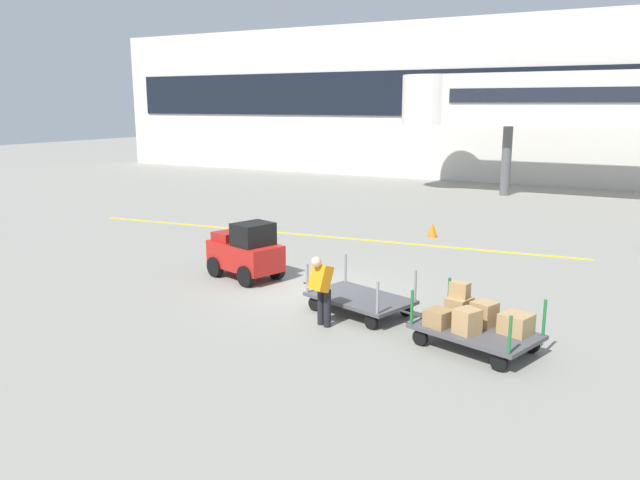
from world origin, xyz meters
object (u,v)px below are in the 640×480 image
(baggage_tug, at_px, (246,251))
(baggage_cart_middle, at_px, (475,322))
(baggage_handler, at_px, (322,287))
(baggage_cart_lead, at_px, (360,299))
(safety_cone_near, at_px, (433,230))

(baggage_tug, xyz_separation_m, baggage_cart_middle, (6.81, -2.02, -0.23))
(baggage_cart_middle, distance_m, baggage_handler, 3.23)
(baggage_tug, relative_size, baggage_cart_lead, 0.76)
(baggage_tug, relative_size, safety_cone_near, 4.24)
(baggage_cart_middle, bearing_deg, baggage_cart_lead, 164.35)
(baggage_tug, xyz_separation_m, baggage_handler, (3.62, -2.39, 0.11))
(safety_cone_near, bearing_deg, baggage_handler, -85.23)
(baggage_tug, height_order, baggage_cart_lead, baggage_tug)
(baggage_tug, relative_size, baggage_handler, 1.49)
(baggage_cart_middle, bearing_deg, baggage_tug, 163.50)
(baggage_cart_lead, height_order, baggage_cart_middle, baggage_cart_middle)
(baggage_tug, bearing_deg, baggage_cart_lead, -17.10)
(baggage_handler, bearing_deg, baggage_cart_lead, 73.10)
(baggage_cart_lead, distance_m, baggage_cart_middle, 2.95)
(baggage_tug, bearing_deg, safety_cone_near, 69.86)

